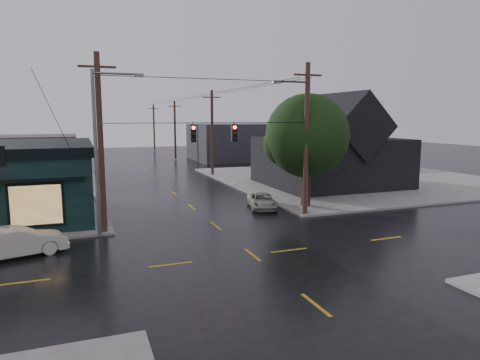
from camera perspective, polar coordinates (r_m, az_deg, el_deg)
name	(u,v)px	position (r m, az deg, el deg)	size (l,w,h in m)	color
ground_plane	(252,255)	(21.11, 1.64, -9.93)	(160.00, 160.00, 0.00)	black
sidewalk_ne	(353,178)	(47.86, 14.88, 0.20)	(28.00, 28.00, 0.15)	slate
ne_building	(330,140)	(42.18, 11.91, 5.24)	(12.60, 11.60, 8.75)	black
corner_tree	(307,136)	(31.58, 8.93, 5.81)	(6.10, 6.10, 8.21)	black
utility_pole_nw	(105,234)	(25.93, -17.57, -6.84)	(2.00, 0.32, 10.15)	#312016
utility_pole_ne	(305,216)	(29.50, 8.60, -4.72)	(2.00, 0.32, 10.15)	#312016
utility_pole_far_a	(213,176)	(49.09, -3.69, 0.57)	(2.00, 0.32, 9.65)	#312016
utility_pole_far_b	(176,160)	(68.35, -8.58, 2.69)	(2.00, 0.32, 9.15)	#312016
utility_pole_far_c	(155,151)	(87.94, -11.31, 3.86)	(2.00, 0.32, 9.15)	#312016
span_signal_assembly	(214,133)	(26.22, -3.51, 6.31)	(13.00, 0.48, 1.23)	black
streetlight_nw	(100,237)	(25.25, -18.17, -7.28)	(5.40, 0.30, 9.15)	slate
streetlight_ne	(306,213)	(30.33, 8.79, -4.36)	(5.40, 0.30, 9.15)	slate
bg_building_west	(25,154)	(59.07, -26.77, 3.16)	(12.00, 10.00, 4.40)	#332925
bg_building_east	(239,142)	(67.90, -0.20, 5.11)	(14.00, 12.00, 5.60)	black
sedan_cream	(18,242)	(23.21, -27.48, -7.35)	(1.52, 4.37, 1.44)	beige
suv_silver	(262,201)	(31.38, 2.95, -2.82)	(1.83, 3.97, 1.10)	#99968D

